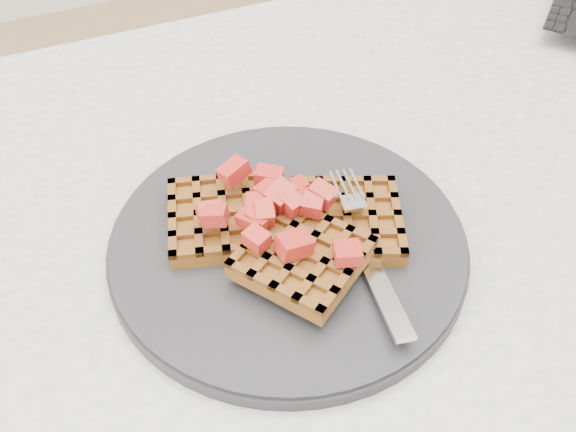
{
  "coord_description": "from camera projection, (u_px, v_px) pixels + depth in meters",
  "views": [
    {
      "loc": [
        -0.3,
        -0.36,
        1.17
      ],
      "look_at": [
        -0.15,
        -0.02,
        0.79
      ],
      "focal_mm": 40.0,
      "sensor_mm": 36.0,
      "label": 1
    }
  ],
  "objects": [
    {
      "name": "table",
      "position": [
        411.0,
        264.0,
        0.69
      ],
      "size": [
        1.2,
        0.8,
        0.75
      ],
      "color": "silver",
      "rests_on": "ground"
    },
    {
      "name": "plate",
      "position": [
        288.0,
        242.0,
        0.55
      ],
      "size": [
        0.31,
        0.31,
        0.02
      ],
      "primitive_type": "cylinder",
      "color": "black",
      "rests_on": "table"
    },
    {
      "name": "waffles",
      "position": [
        290.0,
        230.0,
        0.53
      ],
      "size": [
        0.21,
        0.19,
        0.03
      ],
      "color": "#90571E",
      "rests_on": "plate"
    },
    {
      "name": "strawberry_pile",
      "position": [
        288.0,
        204.0,
        0.52
      ],
      "size": [
        0.15,
        0.15,
        0.02
      ],
      "primitive_type": null,
      "color": "maroon",
      "rests_on": "waffles"
    },
    {
      "name": "fork",
      "position": [
        363.0,
        246.0,
        0.53
      ],
      "size": [
        0.06,
        0.18,
        0.02
      ],
      "primitive_type": null,
      "rotation": [
        0.0,
        0.0,
        -0.18
      ],
      "color": "silver",
      "rests_on": "plate"
    }
  ]
}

